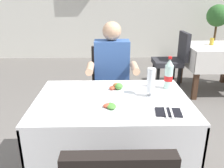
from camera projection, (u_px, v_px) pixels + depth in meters
The scene contains 12 objects.
main_dining_table at pixel (112, 119), 1.86m from camera, with size 1.17×0.83×0.76m.
chair_far_diner_seat at pixel (110, 86), 2.62m from camera, with size 0.44×0.50×0.97m.
seated_diner_far at pixel (112, 76), 2.47m from camera, with size 0.50×0.46×1.26m.
plate_near_camera at pixel (105, 108), 1.62m from camera, with size 0.23×0.23×0.04m.
plate_far_diner at pixel (118, 88), 1.95m from camera, with size 0.26×0.26×0.06m.
beer_glass_left at pixel (151, 82), 1.79m from camera, with size 0.07×0.07×0.23m.
cola_bottle_primary at pixel (169, 75), 1.95m from camera, with size 0.07×0.07×0.27m.
napkin_cutlery_set at pixel (168, 112), 1.57m from camera, with size 0.18×0.19×0.01m.
background_dining_table at pixel (214, 57), 3.82m from camera, with size 0.92×0.88×0.76m.
background_chair_left at pixel (173, 58), 3.81m from camera, with size 0.50×0.44×0.97m.
background_table_tumbler at pixel (212, 42), 3.77m from camera, with size 0.06×0.06×0.11m, color gold.
potted_plant_corner at pixel (216, 27), 5.37m from camera, with size 0.49×0.49×1.34m.
Camera 1 is at (0.08, -1.72, 1.49)m, focal length 37.84 mm.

